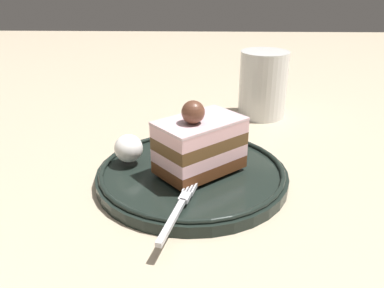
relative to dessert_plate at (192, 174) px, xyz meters
name	(u,v)px	position (x,y,z in m)	size (l,w,h in m)	color
ground_plane	(168,182)	(-0.01, 0.03, -0.01)	(2.40, 2.40, 0.00)	tan
dessert_plate	(192,174)	(0.00, 0.00, 0.00)	(0.23, 0.23, 0.02)	black
cake_slice	(200,145)	(-0.01, -0.01, 0.04)	(0.11, 0.11, 0.09)	brown
whipped_cream_dollop	(129,148)	(0.01, 0.08, 0.03)	(0.03, 0.03, 0.03)	white
fork	(179,208)	(-0.09, 0.01, 0.01)	(0.11, 0.04, 0.00)	silver
drink_glass_near	(263,88)	(0.23, -0.11, 0.04)	(0.08, 0.08, 0.11)	white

